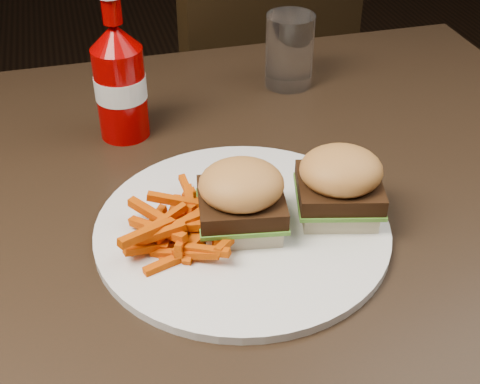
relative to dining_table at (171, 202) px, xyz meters
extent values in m
cube|color=black|center=(0.00, 0.00, 0.00)|extent=(1.20, 0.80, 0.04)
cube|color=black|center=(0.23, 0.75, -0.30)|extent=(0.63, 0.63, 0.05)
cylinder|color=white|center=(0.07, -0.10, 0.03)|extent=(0.34, 0.34, 0.01)
cube|color=beige|center=(0.06, -0.11, 0.04)|extent=(0.10, 0.09, 0.02)
cube|color=beige|center=(0.18, -0.11, 0.04)|extent=(0.10, 0.10, 0.02)
cylinder|color=#900000|center=(-0.04, 0.15, 0.08)|extent=(0.07, 0.07, 0.14)
cylinder|color=white|center=(0.23, 0.24, 0.08)|extent=(0.10, 0.10, 0.12)
camera|label=1|loc=(-0.09, -0.68, 0.51)|focal=50.00mm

